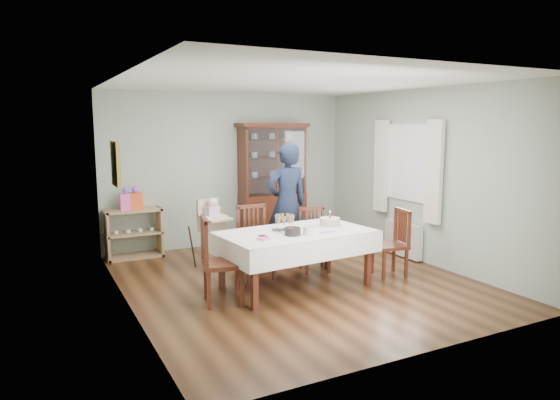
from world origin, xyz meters
TOP-DOWN VIEW (x-y plane):
  - floor at (0.00, 0.00)m, footprint 5.00×5.00m
  - room_shell at (0.00, 0.53)m, footprint 5.00×5.00m
  - dining_table at (-0.14, -0.23)m, footprint 2.09×1.31m
  - china_cabinet at (0.75, 2.26)m, footprint 1.30×0.48m
  - sideboard at (-1.75, 2.28)m, footprint 0.90×0.38m
  - picture_frame at (-2.22, 0.80)m, footprint 0.04×0.48m
  - window at (2.22, 0.30)m, footprint 0.04×1.02m
  - curtain_left at (2.16, -0.32)m, footprint 0.07×0.30m
  - curtain_right at (2.16, 0.92)m, footprint 0.07×0.30m
  - radiator at (2.16, 0.30)m, footprint 0.10×0.80m
  - chair_far_left at (-0.43, 0.39)m, footprint 0.48×0.48m
  - chair_far_right at (0.49, 0.32)m, footprint 0.50×0.50m
  - chair_end_left at (-1.23, -0.35)m, footprint 0.57×0.57m
  - chair_end_right at (1.32, -0.41)m, footprint 0.50×0.50m
  - woman at (0.32, 0.89)m, footprint 0.69×0.45m
  - high_chair at (-0.81, 1.14)m, footprint 0.57×0.57m
  - champagne_tray at (-0.25, -0.13)m, footprint 0.35×0.35m
  - birthday_cake at (0.43, -0.18)m, footprint 0.32×0.32m
  - plate_stack_dark at (-0.29, -0.42)m, footprint 0.23×0.23m
  - plate_stack_white at (-0.03, -0.47)m, footprint 0.24×0.24m
  - napkin_stack at (-0.72, -0.47)m, footprint 0.16×0.16m
  - cutlery at (-0.70, -0.34)m, footprint 0.12×0.18m
  - cake_knife at (0.15, -0.48)m, footprint 0.31×0.04m
  - gift_bag_pink at (-1.85, 2.26)m, footprint 0.20×0.13m
  - gift_bag_orange at (-1.70, 2.26)m, footprint 0.22×0.16m

SIDE VIEW (x-z plane):
  - floor at x=0.00m, z-range 0.00..0.00m
  - chair_far_right at x=0.49m, z-range -0.19..0.74m
  - chair_end_right at x=1.32m, z-range -0.19..0.76m
  - radiator at x=2.16m, z-range 0.02..0.57m
  - chair_far_left at x=-0.43m, z-range -0.21..0.81m
  - chair_end_left at x=-1.23m, z-range -0.22..0.85m
  - dining_table at x=-0.14m, z-range 0.00..0.76m
  - sideboard at x=-1.75m, z-range 0.00..0.80m
  - high_chair at x=-0.81m, z-range -0.12..0.96m
  - cutlery at x=-0.70m, z-range 0.76..0.77m
  - cake_knife at x=0.15m, z-range 0.76..0.77m
  - napkin_stack at x=-0.72m, z-range 0.76..0.78m
  - plate_stack_white at x=-0.03m, z-range 0.76..0.86m
  - plate_stack_dark at x=-0.29m, z-range 0.76..0.86m
  - birthday_cake at x=0.43m, z-range 0.71..0.93m
  - champagne_tray at x=-0.25m, z-range 0.72..0.94m
  - woman at x=0.32m, z-range 0.00..1.87m
  - gift_bag_pink at x=-1.85m, z-range 0.78..1.14m
  - gift_bag_orange at x=-1.70m, z-range 0.78..1.16m
  - china_cabinet at x=0.75m, z-range 0.04..2.21m
  - curtain_left at x=2.16m, z-range 0.67..2.23m
  - curtain_right at x=2.16m, z-range 0.67..2.23m
  - window at x=2.22m, z-range 0.94..2.16m
  - picture_frame at x=-2.22m, z-range 1.36..1.94m
  - room_shell at x=0.00m, z-range -0.80..4.20m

